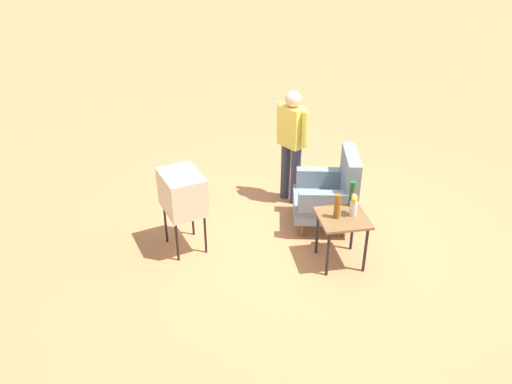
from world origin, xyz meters
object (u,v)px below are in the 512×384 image
at_px(armchair, 331,193).
at_px(flower_vase, 354,204).
at_px(bottle_wine_green, 352,194).
at_px(bottle_tall_amber, 337,206).
at_px(person_standing, 292,140).
at_px(side_table, 342,224).
at_px(tv_on_stand, 182,193).

relative_size(armchair, flower_vase, 4.00).
bearing_deg(bottle_wine_green, bottle_tall_amber, -47.82).
xyz_separation_m(person_standing, flower_vase, (1.55, 0.37, -0.16)).
relative_size(person_standing, bottle_tall_amber, 5.47).
height_order(person_standing, bottle_tall_amber, person_standing).
relative_size(armchair, bottle_tall_amber, 3.53).
xyz_separation_m(armchair, bottle_tall_amber, (0.80, -0.19, 0.28)).
bearing_deg(armchair, bottle_wine_green, 6.29).
distance_m(armchair, person_standing, 0.96).
xyz_separation_m(side_table, tv_on_stand, (-0.62, -1.80, 0.24)).
bearing_deg(person_standing, tv_on_stand, -58.55).
bearing_deg(side_table, tv_on_stand, -108.99).
distance_m(side_table, tv_on_stand, 1.92).
height_order(side_table, person_standing, person_standing).
xyz_separation_m(tv_on_stand, bottle_wine_green, (0.38, 1.97, 0.01)).
distance_m(armchair, bottle_wine_green, 0.64).
distance_m(bottle_wine_green, flower_vase, 0.22).
height_order(armchair, bottle_wine_green, armchair).
distance_m(bottle_tall_amber, flower_vase, 0.20).
relative_size(side_table, bottle_tall_amber, 2.11).
height_order(armchair, side_table, armchair).
bearing_deg(bottle_tall_amber, bottle_wine_green, 132.18).
xyz_separation_m(armchair, side_table, (0.80, -0.11, 0.04)).
height_order(person_standing, flower_vase, person_standing).
bearing_deg(tv_on_stand, armchair, 95.37).
distance_m(side_table, bottle_tall_amber, 0.26).
height_order(tv_on_stand, bottle_wine_green, tv_on_stand).
height_order(tv_on_stand, person_standing, person_standing).
bearing_deg(bottle_wine_green, person_standing, -162.40).
xyz_separation_m(bottle_tall_amber, bottle_wine_green, (-0.23, 0.26, 0.01)).
distance_m(armchair, flower_vase, 0.83).
relative_size(person_standing, bottle_wine_green, 5.12).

